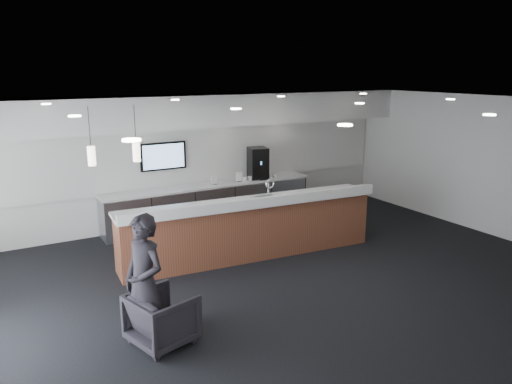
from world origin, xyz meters
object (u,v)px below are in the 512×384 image
coffee_machine (258,163)px  armchair (162,318)px  service_counter (250,228)px  lounge_guest (145,283)px

coffee_machine → armchair: 6.12m
service_counter → lounge_guest: bearing=-137.2°
service_counter → coffee_machine: 2.86m
coffee_machine → armchair: size_ratio=0.96×
service_counter → armchair: 3.36m
service_counter → armchair: service_counter is taller
service_counter → lounge_guest: lounge_guest is taller
service_counter → coffee_machine: bearing=61.2°
coffee_machine → armchair: (-4.06, -4.49, -0.97)m
armchair → lounge_guest: size_ratio=0.43×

